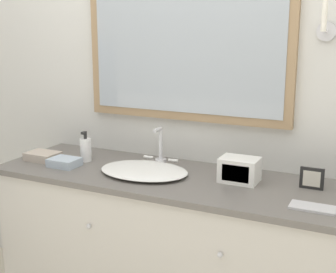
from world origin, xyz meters
TOP-DOWN VIEW (x-y plane):
  - wall_back at (-0.00, 0.65)m, footprint 8.00×0.18m
  - vanity_counter at (0.00, 0.32)m, footprint 1.92×0.61m
  - sink_basin at (-0.17, 0.30)m, footprint 0.46×0.39m
  - soap_bottle at (-0.57, 0.36)m, footprint 0.06×0.06m
  - appliance_box at (0.30, 0.38)m, footprint 0.18×0.14m
  - picture_frame at (0.63, 0.43)m, footprint 0.11×0.01m
  - hand_towel_near_sink at (-0.62, 0.23)m, footprint 0.15×0.12m
  - hand_towel_far_corner at (-0.80, 0.27)m, footprint 0.18×0.13m
  - metal_tray at (0.68, 0.18)m, footprint 0.19×0.10m

SIDE VIEW (x-z plane):
  - vanity_counter at x=0.00m, z-range 0.00..0.86m
  - metal_tray at x=0.68m, z-range 0.86..0.87m
  - sink_basin at x=-0.17m, z-range 0.78..0.99m
  - hand_towel_near_sink at x=-0.62m, z-range 0.86..0.91m
  - hand_towel_far_corner at x=-0.80m, z-range 0.86..0.91m
  - picture_frame at x=0.63m, z-range 0.86..0.96m
  - appliance_box at x=0.30m, z-range 0.86..0.98m
  - soap_bottle at x=-0.57m, z-range 0.85..1.02m
  - wall_back at x=0.00m, z-range 0.01..2.56m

